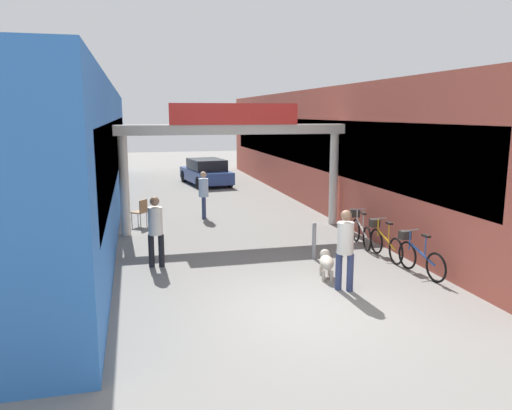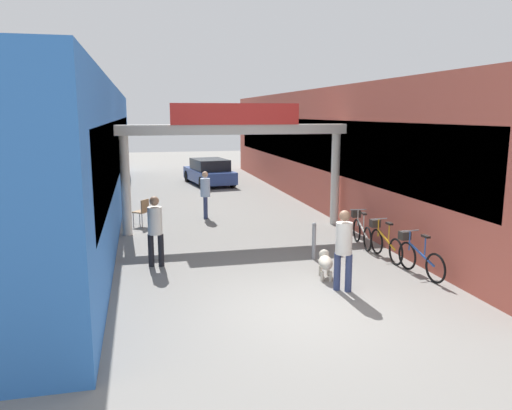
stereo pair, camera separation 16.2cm
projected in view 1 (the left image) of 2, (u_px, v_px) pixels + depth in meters
name	position (u px, v px, depth m)	size (l,w,h in m)	color
ground_plane	(306.00, 310.00, 9.41)	(80.00, 80.00, 0.00)	gray
storefront_left	(76.00, 151.00, 18.31)	(3.00, 26.00, 4.56)	blue
storefront_right	(335.00, 147.00, 20.70)	(3.00, 26.00, 4.56)	#B25142
arcade_sign_gateway	(234.00, 142.00, 15.41)	(7.40, 0.47, 3.95)	beige
pedestrian_with_dog	(345.00, 245.00, 10.27)	(0.48, 0.48, 1.71)	navy
pedestrian_companion	(156.00, 227.00, 11.87)	(0.40, 0.40, 1.72)	black
pedestrian_carrying_crate	(204.00, 192.00, 17.43)	(0.39, 0.40, 1.66)	navy
dog_on_leash	(326.00, 261.00, 11.22)	(0.47, 0.83, 0.58)	beige
bicycle_blue_nearest	(418.00, 256.00, 11.43)	(0.46, 1.69, 0.98)	black
bicycle_orange_second	(384.00, 241.00, 12.73)	(0.46, 1.69, 0.98)	black
bicycle_silver_third	(360.00, 230.00, 13.95)	(0.46, 1.68, 0.98)	black
bollard_post_metal	(314.00, 240.00, 12.63)	(0.10, 0.10, 0.95)	gray
cafe_chair_wood_nearer	(141.00, 210.00, 16.23)	(0.56, 0.56, 0.89)	gray
parked_car_blue	(206.00, 172.00, 25.81)	(2.35, 4.22, 1.33)	#2D478C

